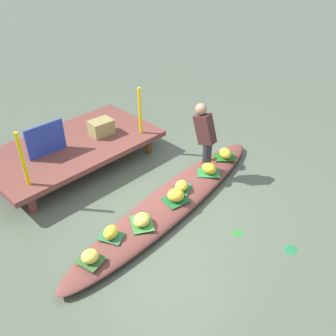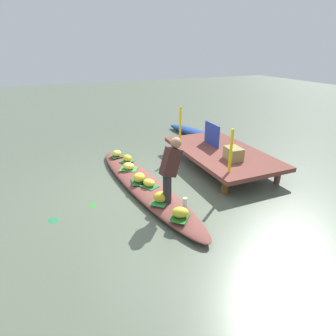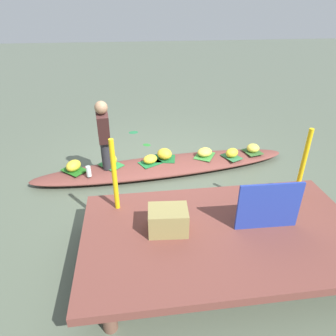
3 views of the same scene
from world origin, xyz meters
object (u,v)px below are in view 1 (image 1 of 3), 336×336
Objects in this scene: vendor_boat at (171,202)px; banana_bunch_0 at (111,232)px; banana_bunch_4 at (225,153)px; market_banner at (46,140)px; banana_bunch_3 at (90,256)px; water_bottle at (207,154)px; banana_bunch_2 at (182,186)px; banana_bunch_6 at (176,195)px; banana_bunch_1 at (209,168)px; produce_crate at (101,127)px; vendor_person at (205,134)px; banana_bunch_5 at (142,220)px.

banana_bunch_0 is at bearing 173.96° from vendor_boat.
market_banner reaches higher than banana_bunch_4.
market_banner reaches higher than banana_bunch_3.
water_bottle is at bearing 9.69° from banana_bunch_3.
vendor_boat is 6.46× the size of market_banner.
banana_bunch_2 is 0.30m from banana_bunch_6.
banana_bunch_1 reaches higher than vendor_boat.
vendor_boat is 10.63× the size of produce_crate.
banana_bunch_6 is at bearing -164.08° from vendor_person.
produce_crate is (1.48, 2.16, 0.31)m from banana_bunch_0.
water_bottle is at bearing 8.18° from vendor_boat.
produce_crate reaches higher than water_bottle.
banana_bunch_5 is (-1.03, -0.15, 0.00)m from banana_bunch_2.
market_banner is at bearing 139.48° from water_bottle.
banana_bunch_5 reaches higher than banana_bunch_2.
market_banner is at bearing 110.90° from banana_bunch_6.
banana_bunch_4 is at bearing 2.71° from banana_bunch_0.
produce_crate reaches higher than banana_bunch_1.
banana_bunch_4 reaches higher than water_bottle.
produce_crate reaches higher than vendor_boat.
banana_bunch_4 is at bearing -39.64° from water_bottle.
banana_bunch_2 is at bearing -88.85° from produce_crate.
banana_bunch_1 is at bearing 0.64° from banana_bunch_0.
water_bottle is (-0.28, 0.23, -0.00)m from banana_bunch_4.
banana_bunch_1 is 0.39× the size of market_banner.
banana_bunch_2 is at bearing -167.55° from vendor_person.
banana_bunch_0 is 2.84m from banana_bunch_4.
produce_crate is (1.95, 2.31, 0.32)m from banana_bunch_3.
produce_crate is (-0.04, 2.12, 0.32)m from banana_bunch_2.
produce_crate is (0.22, 2.14, 0.50)m from vendor_boat.
water_bottle is at bearing -58.88° from produce_crate.
vendor_boat is 2.21m from produce_crate.
banana_bunch_4 is 3.29m from market_banner.
banana_bunch_4 is 0.84m from vendor_person.
banana_bunch_0 is 0.49m from banana_bunch_3.
vendor_boat is 3.76× the size of vendor_person.
banana_bunch_3 reaches higher than banana_bunch_5.
market_banner reaches higher than banana_bunch_2.
banana_bunch_4 is 1.00× the size of banana_bunch_5.
water_bottle is 2.94m from market_banner.
banana_bunch_6 is (0.76, 0.02, 0.02)m from banana_bunch_5.
banana_bunch_0 is at bearing -178.52° from banana_bunch_2.
vendor_boat is at bearing -165.12° from water_bottle.
banana_bunch_0 is 0.86× the size of banana_bunch_4.
banana_bunch_2 is 1.04m from banana_bunch_5.
vendor_person reaches higher than vendor_boat.
vendor_person reaches higher than banana_bunch_6.
banana_bunch_4 reaches higher than banana_bunch_2.
vendor_person is (1.01, 0.19, 0.80)m from vendor_boat.
banana_bunch_4 is at bearing 5.01° from banana_bunch_3.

